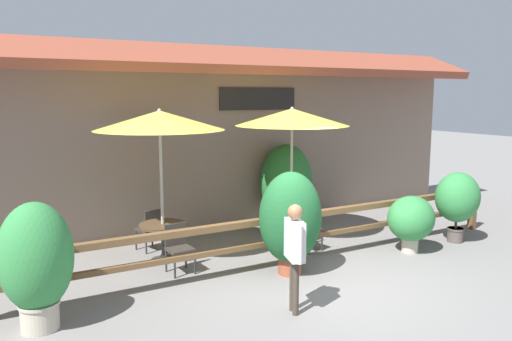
{
  "coord_description": "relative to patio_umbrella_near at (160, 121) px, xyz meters",
  "views": [
    {
      "loc": [
        -4.82,
        -6.33,
        3.11
      ],
      "look_at": [
        -0.48,
        1.36,
        1.76
      ],
      "focal_mm": 35.0,
      "sensor_mm": 36.0,
      "label": 1
    }
  ],
  "objects": [
    {
      "name": "dining_table_near",
      "position": [
        0.0,
        -0.0,
        -2.07
      ],
      "size": [
        0.87,
        0.87,
        0.72
      ],
      "color": "#4C3826",
      "rests_on": "ground"
    },
    {
      "name": "potted_plant_entrance_palm",
      "position": [
        4.45,
        -1.9,
        -1.98
      ],
      "size": [
        0.97,
        0.87,
        1.14
      ],
      "color": "#B7AD99",
      "rests_on": "ground"
    },
    {
      "name": "patio_umbrella_near",
      "position": [
        0.0,
        0.0,
        0.0
      ],
      "size": [
        2.37,
        2.37,
        2.86
      ],
      "color": "#B7B2A8",
      "rests_on": "ground"
    },
    {
      "name": "potted_plant_small_flowering",
      "position": [
        5.81,
        -1.88,
        -1.7
      ],
      "size": [
        0.96,
        0.87,
        1.5
      ],
      "color": "#564C47",
      "rests_on": "ground"
    },
    {
      "name": "chair_near_streetside",
      "position": [
        0.04,
        -0.71,
        -2.16
      ],
      "size": [
        0.44,
        0.44,
        0.85
      ],
      "rotation": [
        0.0,
        0.0,
        0.05
      ],
      "color": "#332D28",
      "rests_on": "ground"
    },
    {
      "name": "ground_plane",
      "position": [
        1.9,
        -2.41,
        -2.64
      ],
      "size": [
        60.0,
        60.0,
        0.0
      ],
      "primitive_type": "plane",
      "color": "slate"
    },
    {
      "name": "chair_near_wallside",
      "position": [
        -0.01,
        0.71,
        -2.16
      ],
      "size": [
        0.51,
        0.51,
        0.85
      ],
      "rotation": [
        0.0,
        0.0,
        3.4
      ],
      "color": "#332D28",
      "rests_on": "ground"
    },
    {
      "name": "patio_umbrella_middle",
      "position": [
        2.81,
        -0.09,
        0.0
      ],
      "size": [
        2.37,
        2.37,
        2.86
      ],
      "color": "#B7B2A8",
      "rests_on": "ground"
    },
    {
      "name": "chair_middle_streetside",
      "position": [
        2.74,
        -0.76,
        -2.16
      ],
      "size": [
        0.49,
        0.49,
        0.85
      ],
      "rotation": [
        0.0,
        0.0,
        0.19
      ],
      "color": "#332D28",
      "rests_on": "ground"
    },
    {
      "name": "dining_table_middle",
      "position": [
        2.81,
        -0.09,
        -2.07
      ],
      "size": [
        0.87,
        0.87,
        0.72
      ],
      "color": "#4C3826",
      "rests_on": "ground"
    },
    {
      "name": "building_facade",
      "position": [
        1.9,
        1.69,
        -0.47
      ],
      "size": [
        14.28,
        1.49,
        4.23
      ],
      "color": "gray",
      "rests_on": "ground"
    },
    {
      "name": "potted_plant_broad_leaf",
      "position": [
        1.7,
        -1.75,
        -1.65
      ],
      "size": [
        1.11,
        1.0,
        1.81
      ],
      "color": "#9E4C33",
      "rests_on": "ground"
    },
    {
      "name": "patio_railing",
      "position": [
        1.9,
        -1.36,
        -1.94
      ],
      "size": [
        10.4,
        0.14,
        0.95
      ],
      "color": "brown",
      "rests_on": "ground"
    },
    {
      "name": "chair_middle_wallside",
      "position": [
        2.81,
        0.59,
        -2.16
      ],
      "size": [
        0.46,
        0.46,
        0.85
      ],
      "rotation": [
        0.0,
        0.0,
        3.05
      ],
      "color": "#332D28",
      "rests_on": "ground"
    },
    {
      "name": "pedestrian",
      "position": [
        0.88,
        -3.1,
        -1.62
      ],
      "size": [
        0.31,
        0.54,
        1.59
      ],
      "rotation": [
        0.0,
        0.0,
        1.28
      ],
      "color": "#42382D",
      "rests_on": "ground"
    },
    {
      "name": "potted_plant_tall_tropical",
      "position": [
        -2.36,
        -1.87,
        -1.7
      ],
      "size": [
        0.95,
        0.86,
        1.74
      ],
      "color": "#B7AD99",
      "rests_on": "ground"
    },
    {
      "name": "potted_plant_corner_fern",
      "position": [
        3.47,
        1.14,
        -1.6
      ],
      "size": [
        1.28,
        1.15,
        1.94
      ],
      "color": "brown",
      "rests_on": "ground"
    }
  ]
}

